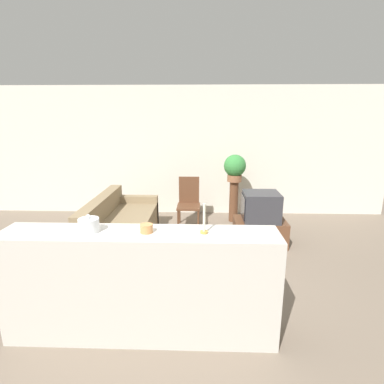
{
  "coord_description": "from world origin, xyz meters",
  "views": [
    {
      "loc": [
        0.57,
        -2.95,
        2.1
      ],
      "look_at": [
        0.41,
        1.92,
        0.85
      ],
      "focal_mm": 28.0,
      "sensor_mm": 36.0,
      "label": 1
    }
  ],
  "objects_px": {
    "couch": "(121,228)",
    "television": "(261,206)",
    "potted_plant": "(235,167)",
    "decorative_bowl": "(89,225)",
    "wooden_chair": "(189,200)"
  },
  "relations": [
    {
      "from": "potted_plant",
      "to": "couch",
      "type": "bearing_deg",
      "value": -148.57
    },
    {
      "from": "couch",
      "to": "television",
      "type": "distance_m",
      "value": 2.34
    },
    {
      "from": "decorative_bowl",
      "to": "potted_plant",
      "type": "bearing_deg",
      "value": 63.28
    },
    {
      "from": "potted_plant",
      "to": "decorative_bowl",
      "type": "relative_size",
      "value": 2.87
    },
    {
      "from": "couch",
      "to": "television",
      "type": "relative_size",
      "value": 3.28
    },
    {
      "from": "television",
      "to": "wooden_chair",
      "type": "distance_m",
      "value": 1.5
    },
    {
      "from": "wooden_chair",
      "to": "potted_plant",
      "type": "distance_m",
      "value": 1.12
    },
    {
      "from": "couch",
      "to": "television",
      "type": "height_order",
      "value": "television"
    },
    {
      "from": "couch",
      "to": "potted_plant",
      "type": "height_order",
      "value": "potted_plant"
    },
    {
      "from": "television",
      "to": "potted_plant",
      "type": "relative_size",
      "value": 1.1
    },
    {
      "from": "couch",
      "to": "television",
      "type": "xyz_separation_m",
      "value": [
        2.31,
        0.1,
        0.36
      ]
    },
    {
      "from": "potted_plant",
      "to": "decorative_bowl",
      "type": "xyz_separation_m",
      "value": [
        -1.67,
        -3.31,
        0.02
      ]
    },
    {
      "from": "television",
      "to": "decorative_bowl",
      "type": "distance_m",
      "value": 3.01
    },
    {
      "from": "television",
      "to": "decorative_bowl",
      "type": "height_order",
      "value": "decorative_bowl"
    },
    {
      "from": "wooden_chair",
      "to": "couch",
      "type": "bearing_deg",
      "value": -138.53
    }
  ]
}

